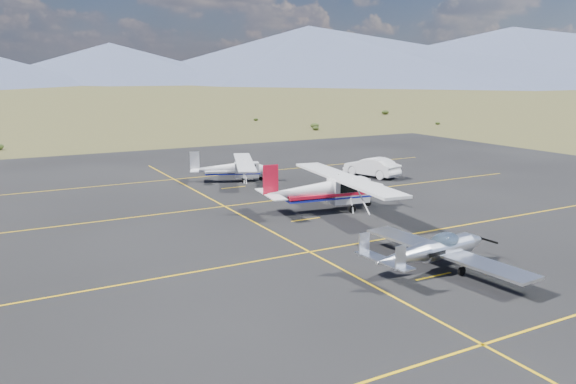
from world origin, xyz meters
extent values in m
plane|color=#383D1C|center=(0.00, 0.00, 0.00)|extent=(1600.00, 1600.00, 0.00)
cube|color=black|center=(0.00, 7.00, 0.00)|extent=(72.00, 72.00, 0.02)
cube|color=silver|center=(-1.77, -2.79, 0.75)|extent=(2.16, 9.04, 0.12)
ellipsoid|color=#99BFD8|center=(-1.77, -2.79, 1.22)|extent=(1.70, 1.06, 0.82)
cube|color=silver|center=(-5.44, -3.09, 1.03)|extent=(0.94, 3.03, 0.06)
cube|color=silver|center=(-5.50, -4.20, 1.47)|extent=(0.55, 0.10, 1.00)
cube|color=silver|center=(-5.67, -2.01, 1.47)|extent=(0.55, 0.10, 1.00)
cylinder|color=black|center=(-0.18, -2.67, 0.18)|extent=(0.34, 0.12, 0.34)
cylinder|color=black|center=(-1.87, -4.00, 0.21)|extent=(0.41, 0.14, 0.40)
cylinder|color=black|center=(-2.06, -1.62, 0.21)|extent=(0.41, 0.14, 0.40)
cube|color=white|center=(0.87, 8.65, 1.21)|extent=(2.65, 1.61, 1.54)
cube|color=white|center=(0.65, 8.67, 2.00)|extent=(3.30, 12.66, 0.16)
cube|color=black|center=(0.87, 8.65, 1.53)|extent=(1.98, 1.57, 0.63)
cube|color=red|center=(-0.60, 8.83, 1.09)|extent=(5.82, 2.02, 0.21)
cube|color=red|center=(-4.44, 9.31, 2.29)|extent=(0.97, 0.20, 1.82)
cube|color=white|center=(-4.44, 9.31, 1.38)|extent=(1.30, 3.72, 0.07)
cylinder|color=black|center=(2.34, 8.46, 0.22)|extent=(0.42, 0.16, 0.41)
cylinder|color=black|center=(0.39, 7.50, 0.26)|extent=(0.52, 0.21, 0.50)
cylinder|color=black|center=(0.68, 9.87, 0.26)|extent=(0.52, 0.21, 0.50)
cube|color=white|center=(-1.00, 20.46, 0.94)|extent=(2.18, 1.65, 1.20)
cube|color=white|center=(-1.16, 20.52, 1.56)|extent=(4.78, 9.58, 0.12)
cube|color=black|center=(-1.00, 20.46, 1.19)|extent=(1.70, 1.49, 0.49)
cube|color=white|center=(-2.07, 20.87, 0.85)|extent=(4.50, 2.55, 0.16)
cube|color=white|center=(-4.88, 21.95, 1.78)|extent=(0.72, 0.33, 1.42)
cube|color=white|center=(-4.88, 21.95, 1.07)|extent=(1.64, 2.88, 0.05)
cylinder|color=black|center=(0.08, 20.05, 0.17)|extent=(0.33, 0.20, 0.32)
cylinder|color=black|center=(-1.58, 19.69, 0.20)|extent=(0.40, 0.25, 0.39)
cylinder|color=black|center=(-0.91, 21.42, 0.20)|extent=(0.40, 0.25, 0.39)
imported|color=white|center=(9.21, 17.25, 0.83)|extent=(3.02, 5.25, 1.64)
camera|label=1|loc=(-19.60, -20.71, 8.66)|focal=35.00mm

